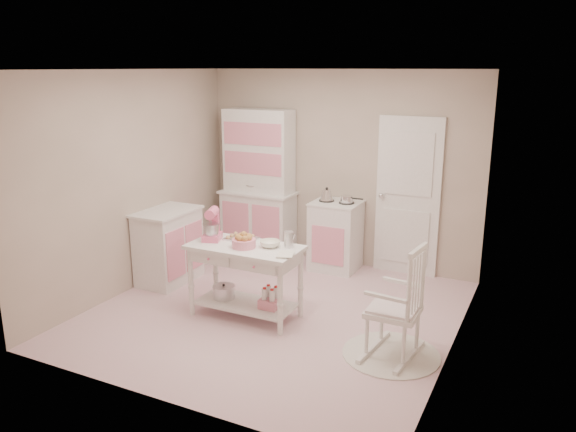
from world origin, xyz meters
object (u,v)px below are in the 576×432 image
object	(u,v)px
base_cabinet	(169,246)
bread_basket	(244,243)
work_table	(245,281)
rocking_chair	(394,301)
stand_mixer	(212,225)
stove	(336,235)
hutch	(258,184)

from	to	relation	value
base_cabinet	bread_basket	distance (m)	1.55
bread_basket	work_table	bearing A→B (deg)	111.80
rocking_chair	bread_basket	size ratio (longest dim) A/B	4.40
base_cabinet	rocking_chair	xyz separation A→B (m)	(3.05, -0.61, 0.09)
work_table	stand_mixer	size ratio (longest dim) A/B	3.53
stove	bread_basket	xyz separation A→B (m)	(-0.30, -1.87, 0.39)
stove	bread_basket	size ratio (longest dim) A/B	3.68
base_cabinet	stand_mixer	distance (m)	1.18
base_cabinet	stand_mixer	bearing A→B (deg)	-25.02
stove	rocking_chair	xyz separation A→B (m)	(1.34, -1.96, 0.09)
bread_basket	stand_mixer	bearing A→B (deg)	170.96
stand_mixer	base_cabinet	bearing A→B (deg)	135.99
rocking_chair	work_table	world-z (taller)	rocking_chair
stand_mixer	bread_basket	bearing A→B (deg)	-28.03
work_table	stand_mixer	distance (m)	0.71
rocking_chair	stand_mixer	size ratio (longest dim) A/B	3.24
hutch	base_cabinet	size ratio (longest dim) A/B	2.26
hutch	bread_basket	distance (m)	2.12
rocking_chair	bread_basket	bearing A→B (deg)	-176.72
stove	bread_basket	distance (m)	1.93
work_table	bread_basket	size ratio (longest dim) A/B	4.80
stand_mixer	work_table	bearing A→B (deg)	-21.72
work_table	bread_basket	xyz separation A→B (m)	(0.02, -0.05, 0.45)
hutch	base_cabinet	xyz separation A→B (m)	(-0.51, -1.39, -0.58)
stove	rocking_chair	distance (m)	2.38
work_table	bread_basket	bearing A→B (deg)	-68.20
hutch	stand_mixer	distance (m)	1.90
stove	work_table	size ratio (longest dim) A/B	0.77
stove	work_table	world-z (taller)	stove
base_cabinet	bread_basket	xyz separation A→B (m)	(1.41, -0.52, 0.39)
base_cabinet	bread_basket	world-z (taller)	base_cabinet
stove	work_table	bearing A→B (deg)	-100.08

